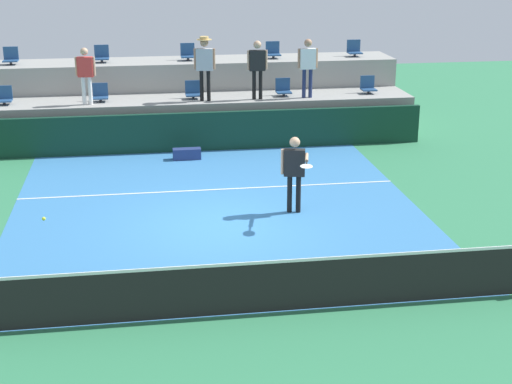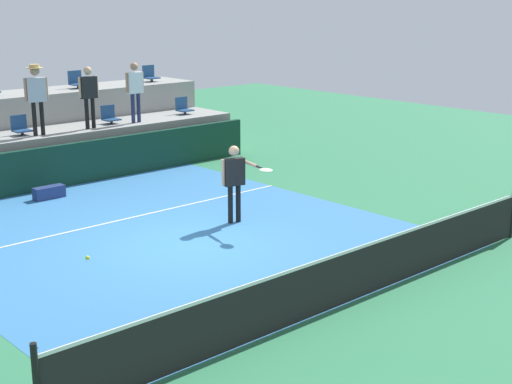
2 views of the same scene
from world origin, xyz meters
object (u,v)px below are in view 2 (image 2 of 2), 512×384
object	(u,v)px
stadium_chair_lower_center	(20,127)
stadium_chair_lower_far_right	(183,107)
stadium_chair_upper_far_right	(150,75)
equipment_bag	(49,192)
spectator_with_hat	(36,91)
spectator_in_white	(135,86)
tennis_ball	(87,258)
tennis_player	(235,176)
stadium_chair_lower_right	(110,116)
spectator_leaning_on_rail	(89,91)
stadium_chair_upper_right	(76,81)

from	to	relation	value
stadium_chair_lower_center	stadium_chair_lower_far_right	size ratio (longest dim) A/B	1.00
stadium_chair_upper_far_right	equipment_bag	distance (m)	7.24
spectator_with_hat	spectator_in_white	size ratio (longest dim) A/B	1.07
stadium_chair_lower_center	spectator_with_hat	world-z (taller)	spectator_with_hat
equipment_bag	stadium_chair_upper_far_right	bearing A→B (deg)	34.18
equipment_bag	stadium_chair_lower_far_right	bearing A→B (deg)	20.13
stadium_chair_upper_far_right	spectator_with_hat	size ratio (longest dim) A/B	0.28
equipment_bag	spectator_with_hat	bearing A→B (deg)	68.04
stadium_chair_lower_center	equipment_bag	size ratio (longest dim) A/B	0.68
spectator_in_white	tennis_ball	world-z (taller)	spectator_in_white
stadium_chair_lower_far_right	spectator_with_hat	bearing A→B (deg)	-175.60
stadium_chair_lower_center	tennis_player	bearing A→B (deg)	-75.75
stadium_chair_lower_right	stadium_chair_upper_far_right	distance (m)	3.32
stadium_chair_upper_far_right	spectator_leaning_on_rail	xyz separation A→B (m)	(-3.50, -2.18, -0.04)
tennis_player	equipment_bag	distance (m)	5.12
stadium_chair_lower_far_right	equipment_bag	bearing A→B (deg)	-159.87
stadium_chair_lower_right	equipment_bag	xyz separation A→B (m)	(-3.05, -2.08, -1.31)
stadium_chair_lower_right	tennis_player	distance (m)	6.77
spectator_leaning_on_rail	tennis_ball	world-z (taller)	spectator_leaning_on_rail
stadium_chair_lower_far_right	spectator_leaning_on_rail	distance (m)	3.58
spectator_in_white	equipment_bag	size ratio (longest dim) A/B	2.26
spectator_leaning_on_rail	equipment_bag	world-z (taller)	spectator_leaning_on_rail
stadium_chair_upper_far_right	equipment_bag	world-z (taller)	stadium_chair_upper_far_right
stadium_chair_lower_far_right	spectator_in_white	bearing A→B (deg)	-169.03
stadium_chair_lower_far_right	tennis_player	size ratio (longest dim) A/B	0.30
stadium_chair_upper_right	tennis_ball	world-z (taller)	stadium_chair_upper_right
spectator_with_hat	equipment_bag	bearing A→B (deg)	-111.96
stadium_chair_lower_center	spectator_in_white	world-z (taller)	spectator_in_white
spectator_in_white	stadium_chair_lower_far_right	bearing A→B (deg)	10.97
spectator_leaning_on_rail	tennis_player	bearing A→B (deg)	-91.45
stadium_chair_lower_center	tennis_player	xyz separation A→B (m)	(1.70, -6.68, -0.42)
stadium_chair_lower_right	stadium_chair_upper_far_right	bearing A→B (deg)	34.09
stadium_chair_lower_right	tennis_player	bearing A→B (deg)	-98.55
stadium_chair_upper_far_right	spectator_with_hat	bearing A→B (deg)	-156.53
stadium_chair_upper_right	spectator_leaning_on_rail	bearing A→B (deg)	-111.16
stadium_chair_lower_far_right	spectator_leaning_on_rail	world-z (taller)	spectator_leaning_on_rail
stadium_chair_lower_center	tennis_ball	distance (m)	9.78
stadium_chair_lower_center	stadium_chair_lower_right	bearing A→B (deg)	0.00
stadium_chair_lower_right	stadium_chair_lower_far_right	world-z (taller)	same
stadium_chair_lower_right	stadium_chair_upper_far_right	world-z (taller)	stadium_chair_upper_far_right
tennis_player	spectator_with_hat	bearing A→B (deg)	102.24
stadium_chair_lower_far_right	spectator_with_hat	xyz separation A→B (m)	(-4.99, -0.38, 0.94)
tennis_player	stadium_chair_lower_center	bearing A→B (deg)	104.25
stadium_chair_upper_right	spectator_in_white	xyz separation A→B (m)	(0.64, -2.18, -0.02)
stadium_chair_lower_right	equipment_bag	bearing A→B (deg)	-145.74
stadium_chair_upper_far_right	tennis_player	distance (m)	9.33
stadium_chair_lower_center	stadium_chair_upper_right	distance (m)	3.36
spectator_with_hat	spectator_leaning_on_rail	bearing A→B (deg)	-0.00
stadium_chair_upper_far_right	tennis_ball	xyz separation A→B (m)	(-8.68, -10.99, -1.24)
stadium_chair_lower_center	stadium_chair_lower_far_right	xyz separation A→B (m)	(5.32, 0.00, 0.00)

